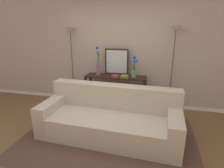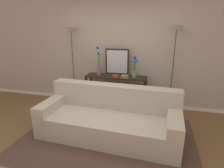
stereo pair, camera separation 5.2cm
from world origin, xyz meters
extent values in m
cube|color=brown|center=(0.00, 0.00, -0.01)|extent=(16.00, 16.00, 0.02)
cube|color=white|center=(0.00, 2.05, 0.04)|extent=(12.00, 0.15, 0.09)
cube|color=#B7A899|center=(0.00, 2.05, 1.54)|extent=(12.00, 0.14, 2.90)
cube|color=#51382D|center=(0.18, 0.33, 0.01)|extent=(3.05, 2.17, 0.01)
cube|color=#BCB29E|center=(0.18, 0.43, 0.21)|extent=(2.51, 1.08, 0.42)
cube|color=#BCB29E|center=(0.20, 0.79, 0.65)|extent=(2.48, 0.36, 0.46)
cube|color=#BCB29E|center=(-0.94, 0.48, 0.30)|extent=(0.28, 0.99, 0.60)
cube|color=#BCB29E|center=(1.30, 0.39, 0.30)|extent=(0.28, 0.99, 0.60)
cube|color=black|center=(0.03, 1.67, 0.80)|extent=(1.43, 0.39, 0.03)
cube|color=black|center=(0.03, 1.67, 0.15)|extent=(1.31, 0.33, 0.01)
cube|color=black|center=(-0.66, 1.50, 0.39)|extent=(0.05, 0.05, 0.79)
cube|color=black|center=(0.71, 1.50, 0.39)|extent=(0.05, 0.05, 0.79)
cube|color=black|center=(-0.66, 1.84, 0.39)|extent=(0.05, 0.05, 0.79)
cube|color=black|center=(0.71, 1.84, 0.39)|extent=(0.05, 0.05, 0.79)
cylinder|color=#4C4C51|center=(-1.12, 1.79, 0.01)|extent=(0.26, 0.26, 0.02)
cylinder|color=#4C4C51|center=(-1.12, 1.79, 0.92)|extent=(0.02, 0.02, 1.79)
cone|color=silver|center=(-1.12, 1.79, 1.86)|extent=(0.28, 0.28, 0.10)
cylinder|color=#4C4C51|center=(1.29, 1.79, 0.01)|extent=(0.26, 0.26, 0.02)
cylinder|color=#4C4C51|center=(1.29, 1.79, 0.94)|extent=(0.02, 0.02, 1.83)
cone|color=silver|center=(1.29, 1.79, 1.90)|extent=(0.28, 0.28, 0.10)
cube|color=black|center=(0.01, 1.84, 1.12)|extent=(0.57, 0.02, 0.61)
cube|color=silver|center=(0.01, 1.83, 1.12)|extent=(0.50, 0.01, 0.54)
cylinder|color=gray|center=(-0.40, 1.68, 0.94)|extent=(0.10, 0.10, 0.24)
cylinder|color=#3D7538|center=(-0.40, 1.70, 1.18)|extent=(0.04, 0.02, 0.24)
sphere|color=gold|center=(-0.39, 1.72, 1.30)|extent=(0.06, 0.06, 0.06)
cylinder|color=#3D7538|center=(-0.39, 1.69, 1.20)|extent=(0.02, 0.04, 0.28)
sphere|color=gold|center=(-0.37, 1.69, 1.34)|extent=(0.06, 0.06, 0.06)
cylinder|color=#3D7538|center=(-0.41, 1.69, 1.19)|extent=(0.02, 0.03, 0.27)
sphere|color=#43ADDB|center=(-0.43, 1.70, 1.33)|extent=(0.05, 0.05, 0.05)
cylinder|color=#3D7538|center=(-0.41, 1.69, 1.26)|extent=(0.03, 0.02, 0.39)
sphere|color=#551DCD|center=(-0.42, 1.71, 1.45)|extent=(0.07, 0.07, 0.07)
cylinder|color=#3D7538|center=(-0.40, 1.67, 1.22)|extent=(0.04, 0.02, 0.33)
sphere|color=#2DA8DD|center=(-0.39, 1.65, 1.39)|extent=(0.06, 0.06, 0.06)
cylinder|color=#669E6B|center=(0.45, 1.68, 0.88)|extent=(0.12, 0.12, 0.14)
cylinder|color=#3D7538|center=(0.47, 1.69, 1.07)|extent=(0.02, 0.02, 0.24)
sphere|color=#40A7D3|center=(0.49, 1.70, 1.19)|extent=(0.06, 0.06, 0.06)
cylinder|color=#3D7538|center=(0.46, 1.69, 1.08)|extent=(0.03, 0.02, 0.25)
sphere|color=#6738CB|center=(0.47, 1.71, 1.20)|extent=(0.04, 0.04, 0.04)
cylinder|color=#3D7538|center=(0.44, 1.68, 1.08)|extent=(0.02, 0.03, 0.25)
sphere|color=#35A4D3|center=(0.42, 1.69, 1.20)|extent=(0.07, 0.07, 0.07)
cylinder|color=#3D7538|center=(0.47, 1.67, 1.07)|extent=(0.01, 0.04, 0.24)
sphere|color=blue|center=(0.49, 1.67, 1.20)|extent=(0.08, 0.08, 0.08)
cylinder|color=#3D7538|center=(0.45, 1.70, 1.11)|extent=(0.04, 0.01, 0.30)
sphere|color=#5D1EE3|center=(0.45, 1.72, 1.26)|extent=(0.07, 0.07, 0.07)
cylinder|color=brown|center=(0.05, 1.54, 0.84)|extent=(0.17, 0.17, 0.05)
torus|color=brown|center=(0.05, 1.54, 0.87)|extent=(0.17, 0.17, 0.01)
cube|color=#B77F33|center=(0.26, 1.56, 0.82)|extent=(0.19, 0.14, 0.02)
cube|color=#1E7075|center=(0.26, 1.56, 0.84)|extent=(0.17, 0.14, 0.02)
cube|color=#B77F33|center=(0.26, 1.56, 0.87)|extent=(0.15, 0.12, 0.02)
cube|color=navy|center=(-0.54, 1.67, 0.05)|extent=(0.03, 0.15, 0.10)
cube|color=maroon|center=(-0.51, 1.67, 0.06)|extent=(0.04, 0.16, 0.11)
cube|color=slate|center=(-0.48, 1.67, 0.06)|extent=(0.02, 0.15, 0.12)
cube|color=tan|center=(-0.43, 1.67, 0.06)|extent=(0.06, 0.17, 0.12)
cube|color=#BC3328|center=(-0.39, 1.67, 0.06)|extent=(0.03, 0.13, 0.13)
cube|color=#2D2D33|center=(-0.36, 1.67, 0.05)|extent=(0.03, 0.18, 0.11)
camera|label=1|loc=(0.94, -2.47, 1.95)|focal=29.97mm
camera|label=2|loc=(0.99, -2.46, 1.95)|focal=29.97mm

